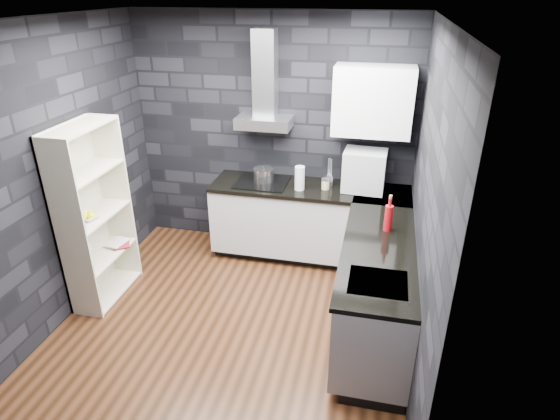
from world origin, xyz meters
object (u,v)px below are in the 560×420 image
(pot, at_px, (263,175))
(fruit_bowl, at_px, (89,217))
(utensil_crock, at_px, (329,181))
(bookshelf, at_px, (95,216))
(glass_vase, at_px, (300,178))
(red_bottle, at_px, (388,218))
(appliance_garage, at_px, (364,171))
(storage_jar, at_px, (325,184))

(pot, xyz_separation_m, fruit_bowl, (-1.38, -1.29, -0.04))
(utensil_crock, relative_size, bookshelf, 0.07)
(glass_vase, xyz_separation_m, bookshelf, (-1.82, -1.07, -0.13))
(red_bottle, distance_m, fruit_bowl, 2.80)
(glass_vase, height_order, appliance_garage, appliance_garage)
(utensil_crock, bearing_deg, appliance_garage, -6.47)
(red_bottle, distance_m, bookshelf, 2.79)
(pot, xyz_separation_m, red_bottle, (1.39, -0.88, 0.05))
(fruit_bowl, bearing_deg, pot, 43.07)
(storage_jar, distance_m, red_bottle, 1.07)
(utensil_crock, xyz_separation_m, bookshelf, (-2.12, -1.25, -0.06))
(bookshelf, bearing_deg, glass_vase, 45.30)
(pot, distance_m, storage_jar, 0.71)
(pot, distance_m, appliance_garage, 1.12)
(glass_vase, distance_m, utensil_crock, 0.36)
(pot, distance_m, red_bottle, 1.64)
(storage_jar, relative_size, fruit_bowl, 0.52)
(storage_jar, distance_m, fruit_bowl, 2.43)
(storage_jar, relative_size, utensil_crock, 0.89)
(pot, bearing_deg, appliance_garage, 0.56)
(glass_vase, bearing_deg, fruit_bowl, -147.38)
(utensil_crock, distance_m, fruit_bowl, 2.51)
(appliance_garage, relative_size, bookshelf, 0.24)
(pot, height_order, storage_jar, pot)
(bookshelf, xyz_separation_m, fruit_bowl, (0.00, -0.09, 0.04))
(appliance_garage, distance_m, fruit_bowl, 2.82)
(pot, height_order, fruit_bowl, pot)
(appliance_garage, height_order, bookshelf, bookshelf)
(utensil_crock, distance_m, appliance_garage, 0.41)
(utensil_crock, distance_m, bookshelf, 2.46)
(bookshelf, bearing_deg, pot, 55.75)
(utensil_crock, bearing_deg, pot, -175.84)
(fruit_bowl, bearing_deg, utensil_crock, 32.41)
(pot, relative_size, utensil_crock, 1.90)
(storage_jar, xyz_separation_m, bookshelf, (-2.09, -1.15, -0.05))
(red_bottle, height_order, fruit_bowl, red_bottle)
(storage_jar, bearing_deg, bookshelf, -151.24)
(glass_vase, bearing_deg, bookshelf, -149.46)
(pot, height_order, appliance_garage, appliance_garage)
(bookshelf, distance_m, fruit_bowl, 0.10)
(fruit_bowl, bearing_deg, bookshelf, 90.00)
(glass_vase, height_order, bookshelf, bookshelf)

